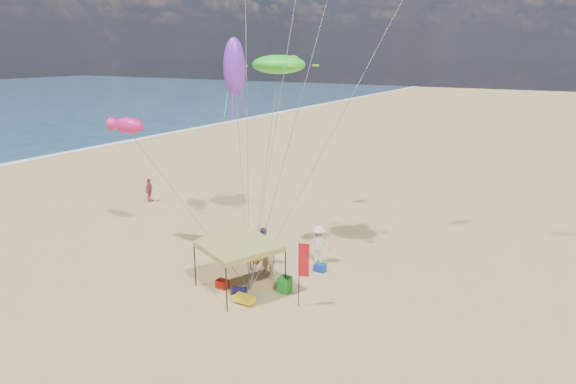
% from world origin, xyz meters
% --- Properties ---
extents(ground, '(280.00, 280.00, 0.00)m').
position_xyz_m(ground, '(0.00, 0.00, 0.00)').
color(ground, tan).
rests_on(ground, ground).
extents(canopy_tent, '(5.34, 5.34, 3.61)m').
position_xyz_m(canopy_tent, '(-0.97, 0.44, 3.00)').
color(canopy_tent, black).
rests_on(canopy_tent, ground).
extents(feather_flag, '(0.42, 0.16, 2.83)m').
position_xyz_m(feather_flag, '(2.19, 0.43, 1.90)').
color(feather_flag, black).
rests_on(feather_flag, ground).
extents(cooler_red, '(0.54, 0.38, 0.38)m').
position_xyz_m(cooler_red, '(-1.72, 0.15, 0.19)').
color(cooler_red, red).
rests_on(cooler_red, ground).
extents(cooler_blue, '(0.54, 0.38, 0.38)m').
position_xyz_m(cooler_blue, '(1.23, 3.93, 0.19)').
color(cooler_blue, '#123599').
rests_on(cooler_blue, ground).
extents(bag_navy, '(0.69, 0.54, 0.36)m').
position_xyz_m(bag_navy, '(-0.68, 0.01, 0.18)').
color(bag_navy, '#110D3B').
rests_on(bag_navy, ground).
extents(bag_orange, '(0.54, 0.69, 0.36)m').
position_xyz_m(bag_orange, '(-1.99, 3.39, 0.18)').
color(bag_orange, orange).
rests_on(bag_orange, ground).
extents(chair_green, '(0.50, 0.50, 0.70)m').
position_xyz_m(chair_green, '(0.89, 1.21, 0.35)').
color(chair_green, '#1A9224').
rests_on(chair_green, ground).
extents(chair_yellow, '(0.50, 0.50, 0.70)m').
position_xyz_m(chair_yellow, '(-3.16, 2.48, 0.35)').
color(chair_yellow, orange).
rests_on(chair_yellow, ground).
extents(crate_grey, '(0.34, 0.30, 0.28)m').
position_xyz_m(crate_grey, '(0.21, -0.01, 0.14)').
color(crate_grey, gray).
rests_on(crate_grey, ground).
extents(beach_cart, '(0.90, 0.50, 0.24)m').
position_xyz_m(beach_cart, '(-0.06, -0.54, 0.20)').
color(beach_cart, yellow).
rests_on(beach_cart, ground).
extents(person_near_a, '(0.79, 0.72, 1.82)m').
position_xyz_m(person_near_a, '(-0.60, 2.19, 0.91)').
color(person_near_a, tan).
rests_on(person_near_a, ground).
extents(person_near_b, '(1.16, 1.14, 1.88)m').
position_xyz_m(person_near_b, '(-1.55, 3.36, 0.94)').
color(person_near_b, '#39404E').
rests_on(person_near_b, ground).
extents(person_near_c, '(1.37, 1.01, 1.90)m').
position_xyz_m(person_near_c, '(0.66, 4.93, 0.95)').
color(person_near_c, silver).
rests_on(person_near_c, ground).
extents(person_far_a, '(0.68, 1.05, 1.65)m').
position_xyz_m(person_far_a, '(-14.51, 8.53, 0.83)').
color(person_far_a, '#AB4249').
rests_on(person_far_a, ground).
extents(turtle_kite, '(3.33, 2.89, 0.96)m').
position_xyz_m(turtle_kite, '(-2.67, 6.61, 9.55)').
color(turtle_kite, '#29DE29').
rests_on(turtle_kite, ground).
extents(fish_kite, '(2.01, 1.14, 0.86)m').
position_xyz_m(fish_kite, '(-9.12, 2.24, 6.49)').
color(fish_kite, '#E1186F').
rests_on(fish_kite, ground).
extents(squid_kite, '(1.23, 1.23, 2.92)m').
position_xyz_m(squid_kite, '(-4.23, 4.94, 9.41)').
color(squid_kite, purple).
rests_on(squid_kite, ground).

